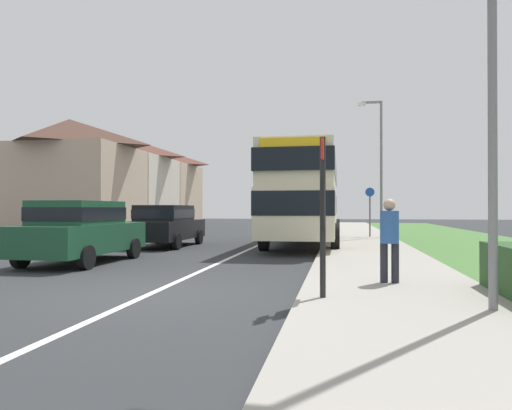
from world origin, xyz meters
The scene contains 11 objects.
ground_plane centered at (0.00, 0.00, 0.00)m, with size 120.00×120.00×0.00m, color #2D3033.
lane_marking_centre centered at (0.00, 8.00, 0.00)m, with size 0.14×60.00×0.01m, color silver.
pavement_near_side centered at (4.20, 6.00, 0.06)m, with size 3.20×68.00×0.12m, color #9E998E.
double_decker_bus centered at (1.86, 11.70, 2.14)m, with size 2.80×10.60×3.70m.
parked_car_dark_green centered at (-3.71, 4.11, 0.93)m, with size 1.98×4.31×1.69m.
parked_car_black centered at (-3.47, 9.87, 0.89)m, with size 2.01×4.44×1.62m.
pedestrian_at_stop centered at (4.16, 1.31, 0.98)m, with size 0.34×0.34×1.67m.
bus_stop_sign centered at (3.00, -0.33, 1.54)m, with size 0.09×0.52×2.60m.
cycle_route_sign centered at (4.72, 15.97, 1.43)m, with size 0.44×0.08×2.52m.
street_lamp_mid centered at (5.10, 15.38, 3.85)m, with size 1.14×0.20×6.63m.
house_terrace_far_side centered at (-13.44, 25.68, 3.55)m, with size 7.73×19.30×7.11m.
Camera 1 is at (3.26, -7.66, 1.49)m, focal length 32.96 mm.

